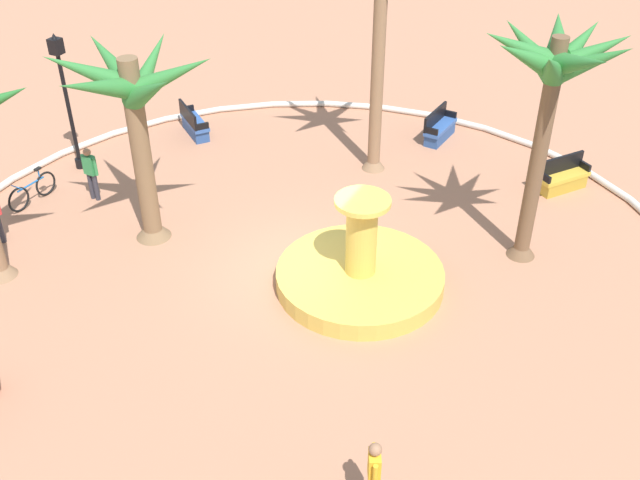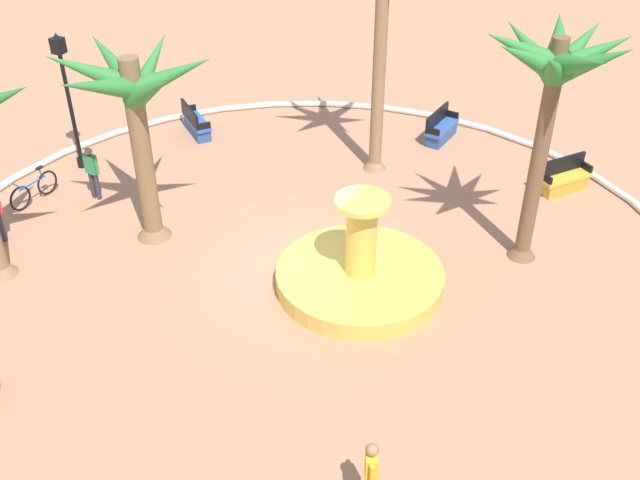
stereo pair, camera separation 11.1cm
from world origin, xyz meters
name	(u,v)px [view 1 (the left image)]	position (x,y,z in m)	size (l,w,h in m)	color
ground_plane	(304,268)	(0.00, 0.00, 0.00)	(80.00, 80.00, 0.00)	tan
plaza_curb	(304,265)	(0.00, 0.00, 0.10)	(19.66, 19.66, 0.20)	silver
fountain	(360,274)	(0.01, 1.53, 0.34)	(4.03, 4.03, 2.44)	gold
palm_tree_by_curb	(133,105)	(0.48, -4.26, 3.74)	(4.02, 3.96, 5.18)	brown
palm_tree_far_side	(554,78)	(-2.97, 4.72, 4.77)	(3.32, 3.30, 5.98)	brown
bench_west	(439,130)	(-8.28, 0.72, 0.35)	(1.64, 0.64, 1.00)	#335BA8
bench_southeast	(563,179)	(-6.76, 4.97, 0.35)	(1.58, 1.35, 1.00)	gold
bench_southwest	(194,125)	(-5.03, -6.65, 0.35)	(1.37, 1.58, 1.00)	#335BA8
lamppost	(65,92)	(-1.60, -8.53, 2.46)	(0.32, 0.32, 4.20)	black
bicycle_red_frame	(32,191)	(0.58, -8.29, 0.38)	(1.72, 0.44, 0.94)	black
person_cyclist_helmet	(91,171)	(-0.35, -6.87, 0.90)	(0.22, 0.53, 1.61)	#33333D
person_pedestrian_stroll	(374,474)	(5.65, 4.23, 0.92)	(0.49, 0.33, 1.65)	#33333D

